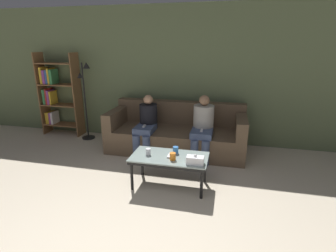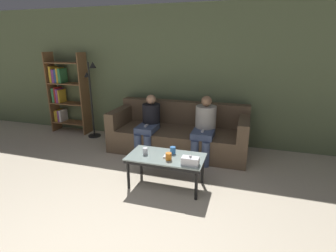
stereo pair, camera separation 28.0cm
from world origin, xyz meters
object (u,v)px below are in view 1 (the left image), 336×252
cup_near_right (176,150)px  cup_far_center (173,156)px  game_remote (169,156)px  bookshelf (55,94)px  coffee_table (169,159)px  cup_near_left (148,152)px  standing_lamp (85,93)px  couch (176,134)px  tissue_box (195,160)px  seated_person_mid_left (203,125)px  seated_person_left_end (147,123)px

cup_near_right → cup_far_center: bearing=-88.2°
game_remote → bookshelf: (-2.86, 1.63, 0.43)m
coffee_table → cup_near_left: cup_near_left is taller
cup_far_center → game_remote: bearing=123.9°
cup_near_left → bookshelf: bookshelf is taller
game_remote → standing_lamp: size_ratio=0.10×
couch → tissue_box: size_ratio=11.14×
cup_near_left → seated_person_mid_left: seated_person_mid_left is taller
bookshelf → cup_near_right: bearing=-27.4°
cup_near_left → tissue_box: (0.66, -0.14, 0.01)m
game_remote → seated_person_mid_left: seated_person_mid_left is taller
game_remote → seated_person_mid_left: size_ratio=0.14×
cup_near_left → tissue_box: tissue_box is taller
couch → coffee_table: size_ratio=2.36×
game_remote → bookshelf: 3.32m
couch → standing_lamp: size_ratio=1.57×
cup_far_center → bookshelf: (-2.93, 1.73, 0.39)m
coffee_table → cup_far_center: 0.15m
standing_lamp → bookshelf: bearing=169.8°
coffee_table → seated_person_mid_left: size_ratio=0.97×
coffee_table → bookshelf: (-2.86, 1.63, 0.49)m
cup_near_left → cup_far_center: cup_far_center is taller
coffee_table → game_remote: (-0.00, -0.00, 0.05)m
standing_lamp → coffee_table: bearing=-35.8°
coffee_table → bookshelf: bookshelf is taller
cup_near_right → tissue_box: (0.31, -0.27, 0.00)m
couch → cup_far_center: couch is taller
couch → cup_near_right: couch is taller
couch → cup_near_left: 1.35m
couch → tissue_box: bearing=-69.9°
cup_near_left → standing_lamp: (-1.77, 1.51, 0.47)m
cup_near_right → cup_far_center: same height
cup_far_center → couch: bearing=99.4°
cup_near_right → seated_person_left_end: seated_person_left_end is taller
game_remote → seated_person_left_end: 1.27m
tissue_box → seated_person_left_end: size_ratio=0.21×
tissue_box → bookshelf: bookshelf is taller
game_remote → seated_person_mid_left: 1.15m
cup_far_center → bookshelf: bookshelf is taller
coffee_table → bookshelf: 3.33m
couch → cup_near_left: bearing=-95.5°
couch → seated_person_mid_left: seated_person_mid_left is taller
seated_person_mid_left → tissue_box: bearing=-88.3°
cup_far_center → tissue_box: 0.31m
standing_lamp → seated_person_mid_left: (2.40, -0.39, -0.38)m
cup_far_center → coffee_table: bearing=123.9°
cup_near_left → cup_far_center: bearing=-12.7°
couch → bookshelf: bookshelf is taller
game_remote → bookshelf: bearing=150.3°
standing_lamp → cup_near_left: bearing=-40.4°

